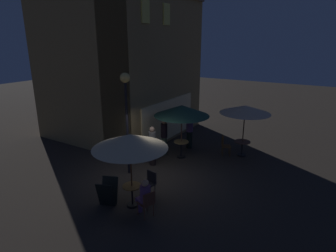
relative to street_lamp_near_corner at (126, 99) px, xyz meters
The scene contains 17 objects.
ground_plane 3.28m from the street_lamp_near_corner, 105.08° to the right, with size 60.00×60.00×0.00m, color #2E2822.
cafe_building 4.22m from the street_lamp_near_corner, 39.85° to the left, with size 6.92×6.78×8.38m.
street_lamp_near_corner is the anchor object (origin of this frame).
menu_sandwich_board 3.56m from the street_lamp_near_corner, 157.89° to the right, with size 0.80×0.74×0.89m.
cafe_table_0 3.57m from the street_lamp_near_corner, 138.63° to the right, with size 0.62×0.62×0.74m.
cafe_table_1 3.75m from the street_lamp_near_corner, 22.60° to the right, with size 0.69×0.69×0.78m.
cafe_table_2 5.99m from the street_lamp_near_corner, 39.22° to the right, with size 0.74×0.74×0.72m.
patio_umbrella_0 2.58m from the street_lamp_near_corner, 138.63° to the right, with size 2.38×2.38×2.50m.
patio_umbrella_1 2.88m from the street_lamp_near_corner, 22.60° to the right, with size 2.50×2.50×2.50m.
patio_umbrella_2 5.48m from the street_lamp_near_corner, 39.22° to the right, with size 2.29×2.29×2.44m.
cafe_chair_0 3.25m from the street_lamp_near_corner, 120.44° to the right, with size 0.49×0.49×0.93m.
cafe_chair_1 4.09m from the street_lamp_near_corner, 131.10° to the right, with size 0.55×0.55×0.89m.
cafe_chair_2 5.30m from the street_lamp_near_corner, 35.11° to the right, with size 0.56×0.56×0.97m.
patron_seated_0 3.88m from the street_lamp_near_corner, 132.12° to the right, with size 0.43×0.52×1.26m.
patron_standing_1 3.27m from the street_lamp_near_corner, ahead, with size 0.31×0.31×1.75m.
patron_standing_2 2.52m from the street_lamp_near_corner, 18.72° to the right, with size 0.32×0.32×1.76m.
patron_standing_3 4.50m from the street_lamp_near_corner, 12.17° to the right, with size 0.34×0.34×1.72m.
Camera 1 is at (-7.91, -5.82, 5.27)m, focal length 30.06 mm.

